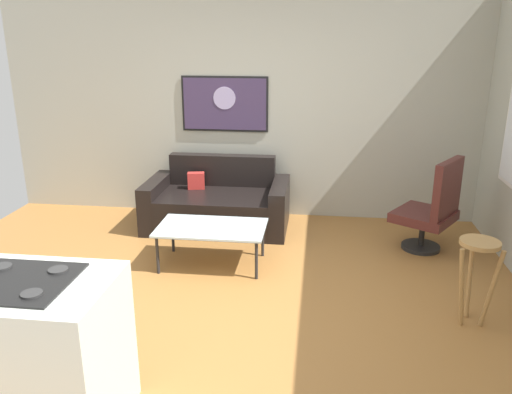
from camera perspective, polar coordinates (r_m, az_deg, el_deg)
ground at (r=4.49m, az=-2.94°, el=-12.29°), size 6.40×6.40×0.04m
back_wall at (r=6.34m, az=0.69°, el=10.31°), size 6.40×0.05×2.80m
couch at (r=6.14m, az=-4.25°, el=-0.83°), size 1.66×0.91×0.79m
coffee_table at (r=5.09m, az=-4.93°, el=-3.59°), size 1.06×0.63×0.40m
armchair at (r=5.66m, az=18.95°, el=-1.23°), size 0.78×0.79×1.01m
bar_stool at (r=4.37m, az=23.29°, el=-6.60°), size 0.35×0.34×0.71m
wall_painting at (r=6.36m, az=-3.48°, el=10.23°), size 1.06×0.03×0.67m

